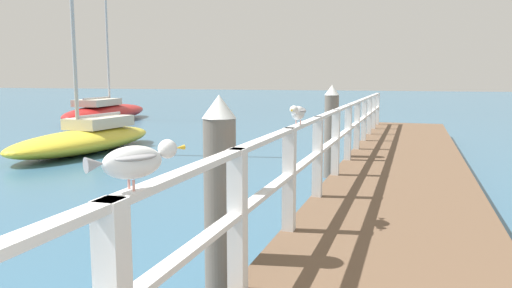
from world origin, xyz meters
TOP-DOWN VIEW (x-y plane):
  - pier_deck at (0.00, 9.21)m, footprint 2.22×18.43m
  - pier_railing at (-1.03, 9.21)m, footprint 0.12×16.95m
  - dock_piling_near at (-1.41, 4.46)m, footprint 0.29×0.29m
  - dock_piling_far at (-1.41, 10.34)m, footprint 0.29×0.29m
  - seagull_foreground at (-1.03, 2.52)m, footprint 0.30×0.42m
  - seagull_background at (-1.03, 5.75)m, footprint 0.18×0.48m
  - boat_2 at (-13.60, 20.16)m, footprint 3.08×7.08m
  - boat_3 at (-8.33, 11.75)m, footprint 1.97×5.40m

SIDE VIEW (x-z plane):
  - pier_deck at x=0.00m, z-range 0.00..0.44m
  - boat_3 at x=-8.33m, z-range -3.34..4.11m
  - boat_2 at x=-13.60m, z-range -3.64..4.53m
  - dock_piling_near at x=-1.41m, z-range 0.01..1.87m
  - dock_piling_far at x=-1.41m, z-range 0.01..1.87m
  - pier_railing at x=-1.03m, z-range 0.56..1.62m
  - seagull_foreground at x=-1.03m, z-range 1.53..1.75m
  - seagull_background at x=-1.03m, z-range 1.53..1.75m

